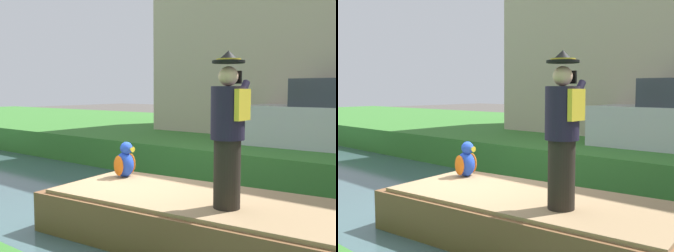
# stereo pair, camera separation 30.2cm
# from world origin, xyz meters

# --- Properties ---
(ground_plane) EXTENTS (80.00, 80.00, 0.00)m
(ground_plane) POSITION_xyz_m (0.00, 0.00, 0.00)
(ground_plane) COLOR #4C4742
(canal_water) EXTENTS (5.26, 48.00, 0.10)m
(canal_water) POSITION_xyz_m (0.00, 0.00, 0.05)
(canal_water) COLOR #3D565B
(canal_water) RESTS_ON ground
(grass_bank_far) EXTENTS (9.88, 48.00, 0.85)m
(grass_bank_far) POSITION_xyz_m (7.57, 0.00, 0.42)
(grass_bank_far) COLOR #38752D
(grass_bank_far) RESTS_ON ground
(boat) EXTENTS (2.23, 4.37, 0.61)m
(boat) POSITION_xyz_m (0.00, -1.37, 0.40)
(boat) COLOR brown
(boat) RESTS_ON canal_water
(person_pirate) EXTENTS (0.61, 0.42, 1.85)m
(person_pirate) POSITION_xyz_m (-0.21, -1.99, 1.64)
(person_pirate) COLOR black
(person_pirate) RESTS_ON boat
(parrot_plush) EXTENTS (0.36, 0.35, 0.57)m
(parrot_plush) POSITION_xyz_m (0.26, 0.17, 0.95)
(parrot_plush) COLOR blue
(parrot_plush) RESTS_ON boat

